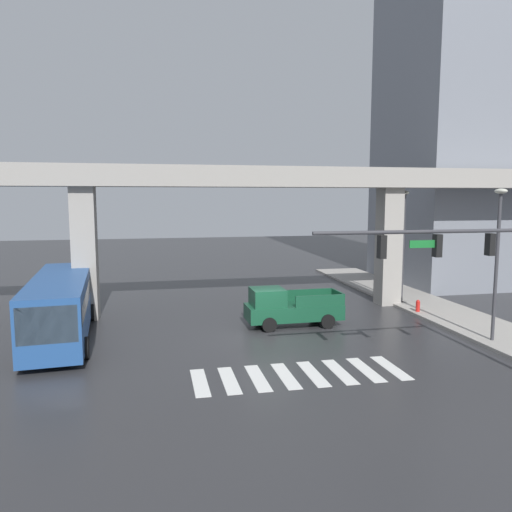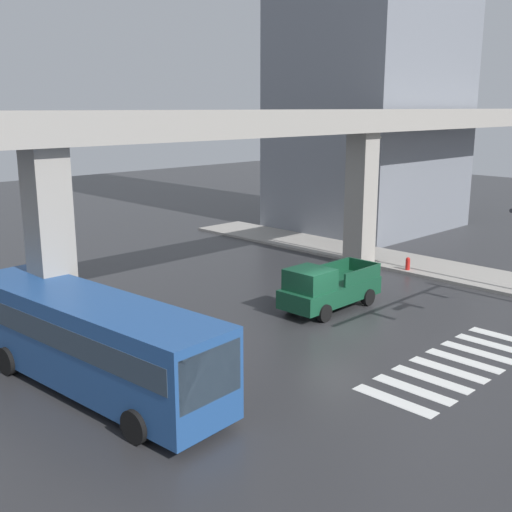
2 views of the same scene
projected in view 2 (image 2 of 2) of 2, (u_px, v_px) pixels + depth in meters
name	position (u px, v px, depth m)	size (l,w,h in m)	color
ground_plane	(333.00, 327.00, 25.54)	(120.00, 120.00, 0.00)	#2D2D30
crosswalk_stripes	(456.00, 365.00, 21.77)	(8.25, 2.80, 0.01)	silver
elevated_overpass	(239.00, 138.00, 27.67)	(55.39, 2.22, 8.63)	#9E9991
sidewalk_east	(433.00, 268.00, 34.63)	(4.00, 36.00, 0.15)	#9E9991
pickup_truck	(327.00, 289.00, 27.48)	(5.13, 2.15, 2.08)	#14472D
city_bus	(90.00, 337.00, 19.67)	(3.42, 10.97, 2.99)	#234C8C
street_lamp_mid_block	(374.00, 184.00, 35.10)	(0.44, 0.70, 7.24)	#38383D
fire_hydrant	(408.00, 265.00, 33.91)	(0.24, 0.24, 0.85)	red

